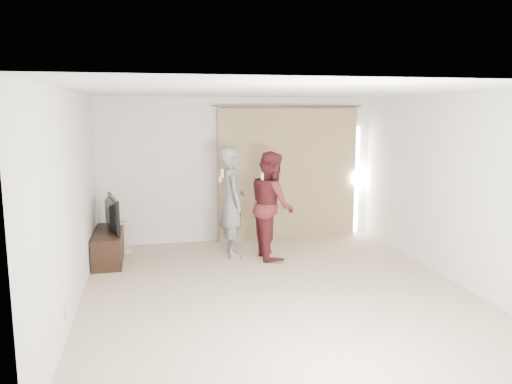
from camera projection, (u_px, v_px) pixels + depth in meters
floor at (277, 291)px, 6.59m from camera, size 5.50×5.50×0.00m
wall_back at (239, 170)px, 9.04m from camera, size 5.00×0.04×2.60m
wall_left at (72, 202)px, 5.86m from camera, size 0.04×5.50×2.60m
ceiling at (278, 91)px, 6.17m from camera, size 5.00×5.50×0.01m
curtain at (289, 174)px, 9.17m from camera, size 2.80×0.11×2.46m
tv_console at (109, 246)px, 7.89m from camera, size 0.43×1.25×0.48m
tv at (107, 214)px, 7.81m from camera, size 0.31×0.96×0.55m
scratching_post at (121, 240)px, 8.41m from camera, size 0.39×0.39×0.51m
person_man at (232, 201)px, 8.11m from camera, size 0.43×0.66×1.80m
person_woman at (272, 205)px, 8.01m from camera, size 0.68×0.86×1.73m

